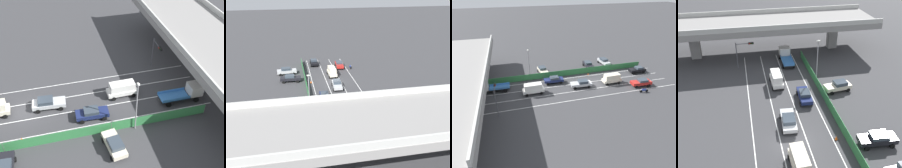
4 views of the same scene
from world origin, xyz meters
The scene contains 17 objects.
ground_plane centered at (0.00, 0.00, 0.00)m, with size 300.00×300.00×0.00m, color #38383A.
lane_line_left_edge centered at (-4.86, 3.89, 0.00)m, with size 0.14×43.78×0.01m, color silver.
lane_line_mid_left centered at (-1.62, 3.89, 0.00)m, with size 0.14×43.78×0.01m, color silver.
lane_line_mid_right centered at (1.62, 3.89, 0.00)m, with size 0.14×43.78×0.01m, color silver.
lane_line_right_edge centered at (4.86, 3.89, 0.00)m, with size 0.14×43.78×0.01m, color silver.
elevated_overpass centered at (0.00, 27.78, 5.97)m, with size 44.63×11.79×7.59m.
green_fence centered at (6.44, 3.89, 0.76)m, with size 0.10×39.88×1.51m.
car_sedan_silver centered at (-0.07, 3.07, 0.89)m, with size 2.31×4.73×1.61m.
car_van_cream centered at (-0.25, -4.30, 1.25)m, with size 2.07×4.42×2.22m.
car_van_white centered at (-0.04, 13.84, 1.26)m, with size 2.02×4.47×2.25m.
car_sedan_navy centered at (3.46, 8.61, 0.87)m, with size 2.10×4.51×1.55m.
flatbed_truck_blue centered at (3.09, 22.82, 1.25)m, with size 2.32×6.24×2.40m.
parked_sedan_dark centered at (9.76, -2.44, 0.90)m, with size 4.74×2.20×1.62m.
parked_sedan_cream centered at (9.41, 10.15, 0.91)m, with size 4.51×2.48×1.65m.
traffic_light centered at (-5.07, 20.87, 3.71)m, with size 3.26×0.41×5.23m.
street_lamp centered at (6.78, 13.65, 4.52)m, with size 0.60×0.36×7.49m.
traffic_cone centered at (5.22, -0.73, 0.26)m, with size 0.47×0.47×0.57m.
Camera 4 is at (-5.09, -23.50, 22.47)m, focal length 41.88 mm.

